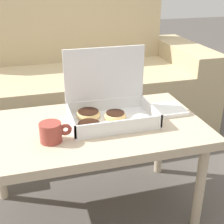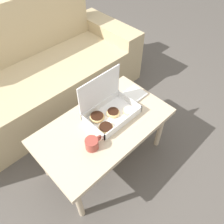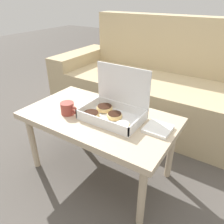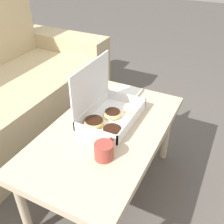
% 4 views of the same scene
% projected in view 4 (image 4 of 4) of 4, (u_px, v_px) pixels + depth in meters
% --- Properties ---
extents(ground_plane, '(12.00, 12.00, 0.00)m').
position_uv_depth(ground_plane, '(84.00, 180.00, 1.71)').
color(ground_plane, '#514C47').
extents(coffee_table, '(1.01, 0.57, 0.48)m').
position_uv_depth(coffee_table, '(106.00, 137.00, 1.41)').
color(coffee_table, '#C6B293').
rests_on(coffee_table, ground_plane).
extents(pastry_box, '(0.38, 0.26, 0.32)m').
position_uv_depth(pastry_box, '(107.00, 112.00, 1.42)').
color(pastry_box, white).
rests_on(pastry_box, coffee_table).
extents(coffee_mug, '(0.13, 0.09, 0.08)m').
position_uv_depth(coffee_mug, '(104.00, 150.00, 1.19)').
color(coffee_mug, '#993D33').
rests_on(coffee_mug, coffee_table).
extents(napkin_stack, '(0.15, 0.15, 0.02)m').
position_uv_depth(napkin_stack, '(128.00, 93.00, 1.69)').
color(napkin_stack, white).
rests_on(napkin_stack, coffee_table).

